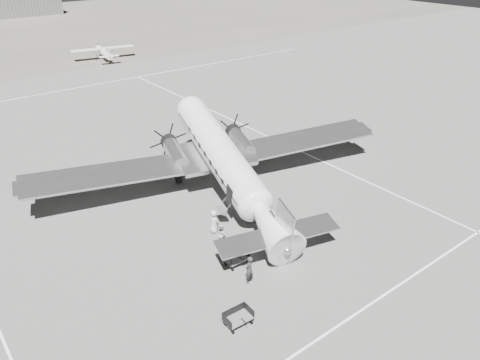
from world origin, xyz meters
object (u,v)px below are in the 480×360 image
ground_crew (249,270)px  baggage_cart_far (238,318)px  passenger (214,221)px  light_plane_right (104,53)px  baggage_cart_near (237,259)px  dc3_airliner (225,162)px  ramp_agent (222,234)px

ground_crew → baggage_cart_far: bearing=22.7°
ground_crew → passenger: 6.06m
light_plane_right → baggage_cart_far: light_plane_right is taller
baggage_cart_far → ground_crew: 3.71m
baggage_cart_near → baggage_cart_far: baggage_cart_near is taller
dc3_airliner → passenger: bearing=-120.3°
baggage_cart_near → passenger: (1.00, 4.00, 0.45)m
baggage_cart_far → ramp_agent: ramp_agent is taller
dc3_airliner → passenger: size_ratio=17.22×
ground_crew → ramp_agent: 4.46m
dc3_airliner → ramp_agent: (-4.32, -5.57, -2.19)m
light_plane_right → baggage_cart_near: bearing=-95.4°
light_plane_right → baggage_cart_near: size_ratio=6.59×
baggage_cart_far → ground_crew: size_ratio=0.86×
passenger → light_plane_right: bearing=6.1°
baggage_cart_near → ground_crew: (-0.47, -1.87, 0.49)m
ramp_agent → passenger: passenger is taller
dc3_airliner → ramp_agent: size_ratio=19.32×
ramp_agent → ground_crew: bearing=-173.0°
baggage_cart_near → ramp_agent: ramp_agent is taller
dc3_airliner → baggage_cart_far: dc3_airliner is taller
baggage_cart_far → ground_crew: ground_crew is taller
light_plane_right → passenger: bearing=-95.5°
ground_crew → passenger: ground_crew is taller
ground_crew → ramp_agent: size_ratio=1.17×
ramp_agent → baggage_cart_far: bearing=171.6°
light_plane_right → ground_crew: size_ratio=5.69×
light_plane_right → baggage_cart_far: size_ratio=6.63×
light_plane_right → passenger: light_plane_right is taller
light_plane_right → baggage_cart_far: (-19.97, -64.47, -0.66)m
baggage_cart_near → ramp_agent: bearing=77.0°
baggage_cart_near → ground_crew: bearing=-103.0°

